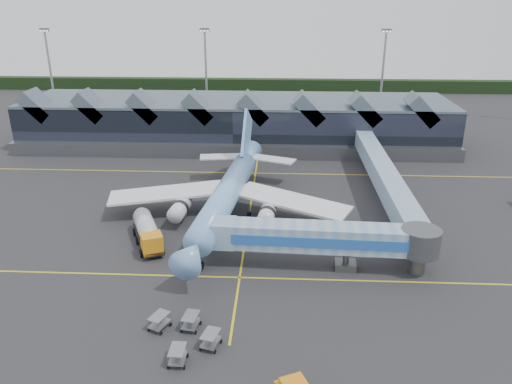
{
  "coord_description": "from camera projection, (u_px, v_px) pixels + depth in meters",
  "views": [
    {
      "loc": [
        4.39,
        -57.69,
        30.64
      ],
      "look_at": [
        1.18,
        6.25,
        5.0
      ],
      "focal_mm": 35.0,
      "sensor_mm": 36.0,
      "label": 1
    }
  ],
  "objects": [
    {
      "name": "ground",
      "position": [
        245.0,
        245.0,
        65.09
      ],
      "size": [
        260.0,
        260.0,
        0.0
      ],
      "primitive_type": "plane",
      "color": "#2D2D30",
      "rests_on": "ground"
    },
    {
      "name": "taxi_stripes",
      "position": [
        249.0,
        214.0,
        74.36
      ],
      "size": [
        120.0,
        60.0,
        0.01
      ],
      "color": "yellow",
      "rests_on": "ground"
    },
    {
      "name": "tree_line_far",
      "position": [
        268.0,
        85.0,
        166.33
      ],
      "size": [
        260.0,
        4.0,
        4.0
      ],
      "primitive_type": "cube",
      "color": "black",
      "rests_on": "ground"
    },
    {
      "name": "terminal",
      "position": [
        237.0,
        121.0,
        107.41
      ],
      "size": [
        90.0,
        22.25,
        12.52
      ],
      "color": "black",
      "rests_on": "ground"
    },
    {
      "name": "light_masts",
      "position": [
        352.0,
        75.0,
        117.69
      ],
      "size": [
        132.4,
        42.56,
        22.45
      ],
      "color": "#979BA0",
      "rests_on": "ground"
    },
    {
      "name": "main_airliner",
      "position": [
        228.0,
        192.0,
        71.77
      ],
      "size": [
        35.66,
        41.27,
        13.25
      ],
      "rotation": [
        0.0,
        0.0,
        -0.11
      ],
      "color": "#77B8F0",
      "rests_on": "ground"
    },
    {
      "name": "jet_bridge",
      "position": [
        337.0,
        239.0,
        58.17
      ],
      "size": [
        26.49,
        5.09,
        5.73
      ],
      "rotation": [
        0.0,
        0.0,
        -0.05
      ],
      "color": "#799ECA",
      "rests_on": "ground"
    },
    {
      "name": "fuel_truck",
      "position": [
        147.0,
        230.0,
        64.9
      ],
      "size": [
        6.09,
        9.98,
        3.42
      ],
      "rotation": [
        0.0,
        0.0,
        0.41
      ],
      "color": "black",
      "rests_on": "ground"
    },
    {
      "name": "baggage_carts",
      "position": [
        185.0,
        333.0,
        46.89
      ],
      "size": [
        7.43,
        7.18,
        1.5
      ],
      "rotation": [
        0.0,
        0.0,
        -0.26
      ],
      "color": "gray",
      "rests_on": "ground"
    }
  ]
}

